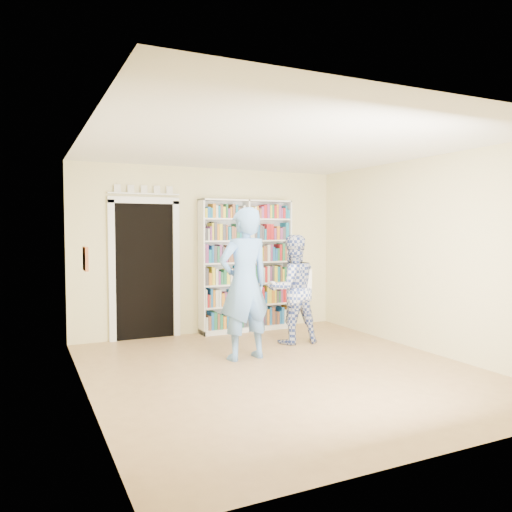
{
  "coord_description": "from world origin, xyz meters",
  "views": [
    {
      "loc": [
        -2.84,
        -5.23,
        1.71
      ],
      "look_at": [
        0.06,
        0.9,
        1.34
      ],
      "focal_mm": 35.0,
      "sensor_mm": 36.0,
      "label": 1
    }
  ],
  "objects": [
    {
      "name": "man_blue",
      "position": [
        -0.2,
        0.69,
        0.99
      ],
      "size": [
        0.77,
        0.55,
        1.99
      ],
      "primitive_type": "imported",
      "rotation": [
        0.0,
        0.0,
        3.25
      ],
      "color": "#5E8FD1",
      "rests_on": "floor"
    },
    {
      "name": "wall_art",
      "position": [
        -2.23,
        0.2,
        1.4
      ],
      "size": [
        0.03,
        0.25,
        0.25
      ],
      "primitive_type": "cube",
      "color": "maroon",
      "rests_on": "wall_left"
    },
    {
      "name": "wall_back",
      "position": [
        0.0,
        2.5,
        1.35
      ],
      "size": [
        4.5,
        0.0,
        4.5
      ],
      "primitive_type": "plane",
      "rotation": [
        1.57,
        0.0,
        0.0
      ],
      "color": "beige",
      "rests_on": "floor"
    },
    {
      "name": "wall_left",
      "position": [
        -2.25,
        0.0,
        1.35
      ],
      "size": [
        0.0,
        5.0,
        5.0
      ],
      "primitive_type": "plane",
      "rotation": [
        1.57,
        0.0,
        1.57
      ],
      "color": "beige",
      "rests_on": "floor"
    },
    {
      "name": "doorway",
      "position": [
        -1.1,
        2.48,
        1.18
      ],
      "size": [
        1.1,
        0.08,
        2.43
      ],
      "color": "black",
      "rests_on": "floor"
    },
    {
      "name": "bookshelf",
      "position": [
        0.56,
        2.34,
        1.11
      ],
      "size": [
        1.59,
        0.3,
        2.19
      ],
      "rotation": [
        0.0,
        0.0,
        0.36
      ],
      "color": "white",
      "rests_on": "floor"
    },
    {
      "name": "wall_right",
      "position": [
        2.25,
        0.0,
        1.35
      ],
      "size": [
        0.0,
        5.0,
        5.0
      ],
      "primitive_type": "plane",
      "rotation": [
        1.57,
        0.0,
        -1.57
      ],
      "color": "beige",
      "rests_on": "floor"
    },
    {
      "name": "paper_sheet",
      "position": [
        0.95,
        1.07,
        0.97
      ],
      "size": [
        0.2,
        0.03,
        0.29
      ],
      "primitive_type": "cube",
      "rotation": [
        0.0,
        0.0,
        -0.11
      ],
      "color": "white",
      "rests_on": "man_plaid"
    },
    {
      "name": "floor",
      "position": [
        0.0,
        0.0,
        0.0
      ],
      "size": [
        5.0,
        5.0,
        0.0
      ],
      "primitive_type": "plane",
      "color": "#977149",
      "rests_on": "ground"
    },
    {
      "name": "man_plaid",
      "position": [
        0.82,
        1.23,
        0.81
      ],
      "size": [
        0.84,
        0.68,
        1.62
      ],
      "primitive_type": "imported",
      "rotation": [
        0.0,
        0.0,
        3.05
      ],
      "color": "#2F438F",
      "rests_on": "floor"
    },
    {
      "name": "ceiling",
      "position": [
        0.0,
        0.0,
        2.7
      ],
      "size": [
        5.0,
        5.0,
        0.0
      ],
      "primitive_type": "plane",
      "rotation": [
        3.14,
        0.0,
        0.0
      ],
      "color": "white",
      "rests_on": "wall_back"
    }
  ]
}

